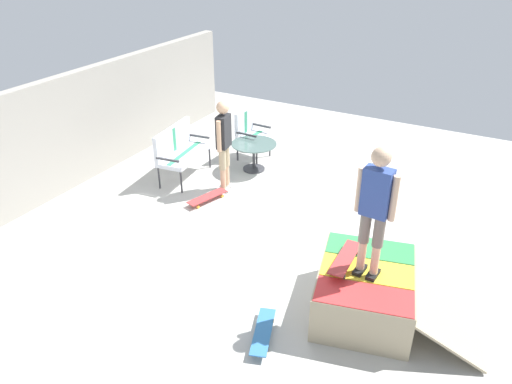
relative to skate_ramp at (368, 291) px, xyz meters
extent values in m
cube|color=beige|center=(1.09, 1.97, -0.37)|extent=(12.00, 12.00, 0.10)
cube|color=#9E998E|center=(1.09, 5.97, 0.72)|extent=(9.00, 0.20, 2.07)
cube|color=tan|center=(-0.01, 0.03, -0.01)|extent=(1.71, 1.47, 0.62)
cube|color=red|center=(-0.49, -0.08, 0.31)|extent=(0.72, 1.20, 0.01)
cube|color=yellow|center=(-0.01, 0.03, 0.31)|extent=(0.72, 1.20, 0.01)
cube|color=#338C4C|center=(0.48, 0.15, 0.31)|extent=(0.72, 1.20, 0.01)
cylinder|color=#B2B2B7|center=(-0.13, 0.58, 0.28)|extent=(1.41, 0.37, 0.05)
cube|color=tan|center=(0.21, -0.91, -0.04)|extent=(1.61, 1.19, 0.51)
cylinder|color=#38383D|center=(1.47, 3.96, -0.10)|extent=(0.04, 0.04, 0.44)
cylinder|color=#38383D|center=(2.63, 4.10, -0.10)|extent=(0.04, 0.04, 0.44)
cylinder|color=#38383D|center=(1.41, 4.43, -0.10)|extent=(0.04, 0.04, 0.44)
cylinder|color=#38383D|center=(2.57, 4.57, -0.10)|extent=(0.04, 0.04, 0.44)
cube|color=silver|center=(2.02, 4.27, 0.16)|extent=(1.31, 0.69, 0.08)
cube|color=#338C66|center=(2.02, 4.27, 0.21)|extent=(1.21, 0.24, 0.00)
cube|color=silver|center=(1.99, 4.50, 0.45)|extent=(1.25, 0.23, 0.50)
cube|color=#338C66|center=(1.99, 4.50, 0.45)|extent=(0.11, 0.10, 0.46)
cube|color=#38383D|center=(1.42, 4.19, 0.32)|extent=(0.10, 0.47, 0.04)
cube|color=#38383D|center=(2.62, 4.34, 0.32)|extent=(0.10, 0.47, 0.04)
cylinder|color=#38383D|center=(3.17, 3.31, -0.10)|extent=(0.04, 0.04, 0.44)
cylinder|color=#38383D|center=(3.71, 3.29, -0.10)|extent=(0.04, 0.04, 0.44)
cylinder|color=#38383D|center=(3.20, 3.78, -0.10)|extent=(0.04, 0.04, 0.44)
cylinder|color=#38383D|center=(3.74, 3.76, -0.10)|extent=(0.04, 0.04, 0.44)
cube|color=silver|center=(3.46, 3.53, 0.16)|extent=(0.65, 0.58, 0.08)
cube|color=#338C66|center=(3.46, 3.53, 0.21)|extent=(0.58, 0.13, 0.00)
cube|color=silver|center=(3.47, 3.77, 0.45)|extent=(0.62, 0.11, 0.50)
cube|color=#338C66|center=(3.47, 3.77, 0.45)|extent=(0.10, 0.09, 0.46)
cube|color=#38383D|center=(3.17, 3.55, 0.32)|extent=(0.06, 0.47, 0.04)
cube|color=#38383D|center=(3.74, 3.52, 0.32)|extent=(0.06, 0.47, 0.04)
cylinder|color=#38383D|center=(2.97, 3.27, -0.04)|extent=(0.06, 0.06, 0.55)
cylinder|color=#38383D|center=(2.97, 3.27, -0.30)|extent=(0.44, 0.44, 0.03)
cylinder|color=#4C6660|center=(2.97, 3.27, 0.24)|extent=(0.90, 0.90, 0.02)
cube|color=silver|center=(1.89, 3.32, -0.29)|extent=(0.14, 0.25, 0.05)
cylinder|color=tan|center=(1.89, 3.32, -0.06)|extent=(0.10, 0.10, 0.40)
cylinder|color=tan|center=(1.89, 3.32, 0.34)|extent=(0.13, 0.13, 0.40)
cube|color=silver|center=(2.06, 3.34, -0.29)|extent=(0.14, 0.25, 0.05)
cylinder|color=tan|center=(2.06, 3.34, -0.06)|extent=(0.10, 0.10, 0.40)
cylinder|color=tan|center=(2.06, 3.34, 0.34)|extent=(0.13, 0.13, 0.40)
cube|color=#262628|center=(1.97, 3.33, 0.84)|extent=(0.34, 0.22, 0.60)
sphere|color=tan|center=(1.97, 3.33, 1.28)|extent=(0.23, 0.23, 0.23)
cylinder|color=tan|center=(1.77, 3.30, 0.82)|extent=(0.08, 0.08, 0.57)
cylinder|color=tan|center=(2.17, 3.36, 0.82)|extent=(0.08, 0.08, 0.57)
cube|color=black|center=(-0.08, 0.11, 0.34)|extent=(0.25, 0.13, 0.05)
cylinder|color=beige|center=(-0.08, 0.11, 0.56)|extent=(0.10, 0.10, 0.39)
cylinder|color=slate|center=(-0.08, 0.11, 0.96)|extent=(0.13, 0.13, 0.39)
cube|color=black|center=(-0.09, -0.06, 0.34)|extent=(0.25, 0.13, 0.05)
cylinder|color=beige|center=(-0.09, -0.06, 0.56)|extent=(0.10, 0.10, 0.39)
cylinder|color=slate|center=(-0.09, -0.06, 0.96)|extent=(0.13, 0.13, 0.39)
cube|color=#334C99|center=(-0.08, 0.03, 1.45)|extent=(0.20, 0.33, 0.58)
sphere|color=beige|center=(-0.08, 0.03, 1.88)|extent=(0.22, 0.22, 0.22)
cylinder|color=beige|center=(-0.07, 0.23, 1.43)|extent=(0.08, 0.08, 0.55)
cylinder|color=beige|center=(-0.10, -0.17, 1.43)|extent=(0.08, 0.08, 0.55)
cube|color=#B23838|center=(1.42, 3.37, -0.22)|extent=(0.82, 0.42, 0.02)
cylinder|color=gold|center=(1.66, 3.21, -0.29)|extent=(0.06, 0.04, 0.06)
cylinder|color=gold|center=(1.71, 3.36, -0.29)|extent=(0.06, 0.04, 0.06)
cylinder|color=gold|center=(1.13, 3.37, -0.29)|extent=(0.06, 0.04, 0.06)
cylinder|color=gold|center=(1.17, 3.52, -0.29)|extent=(0.06, 0.04, 0.06)
cube|color=#3372B2|center=(-1.05, 0.93, -0.22)|extent=(0.82, 0.45, 0.02)
cylinder|color=gold|center=(-0.76, 0.95, -0.29)|extent=(0.06, 0.05, 0.06)
cylinder|color=gold|center=(-0.81, 1.10, -0.29)|extent=(0.06, 0.05, 0.06)
cylinder|color=gold|center=(-1.29, 0.77, -0.29)|extent=(0.06, 0.05, 0.06)
cylinder|color=gold|center=(-1.34, 0.92, -0.29)|extent=(0.06, 0.05, 0.06)
cube|color=#B23838|center=(-0.02, 0.32, 0.41)|extent=(0.81, 0.22, 0.01)
cylinder|color=#333333|center=(0.26, 0.25, 0.35)|extent=(0.06, 0.03, 0.06)
cylinder|color=#333333|center=(0.25, 0.41, 0.35)|extent=(0.06, 0.03, 0.06)
cylinder|color=#333333|center=(-0.30, 0.24, 0.35)|extent=(0.06, 0.03, 0.06)
cylinder|color=#333333|center=(-0.30, 0.40, 0.35)|extent=(0.06, 0.03, 0.06)
camera|label=1|loc=(-4.99, -1.11, 4.07)|focal=34.87mm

